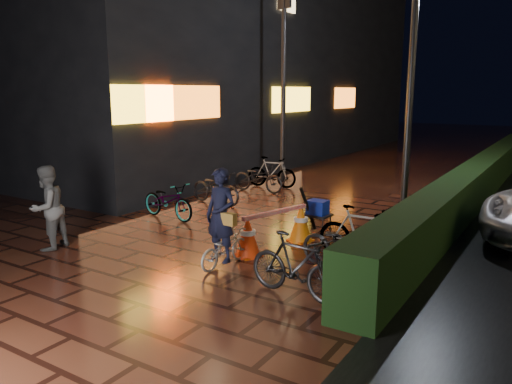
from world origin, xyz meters
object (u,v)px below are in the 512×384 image
Objects in this scene: cyclist at (223,231)px; traffic_barrier at (275,229)px; bystander_person at (47,208)px; cart_assembly at (317,209)px.

cyclist reaches higher than traffic_barrier.
bystander_person is 4.24m from traffic_barrier.
bystander_person is 0.94× the size of cyclist.
cyclist is 1.38m from traffic_barrier.
bystander_person is at bearing -135.82° from cart_assembly.
traffic_barrier is at bearing 79.73° from cyclist.
bystander_person is 1.58× the size of cart_assembly.
cyclist reaches higher than cart_assembly.
traffic_barrier is 1.82× the size of cart_assembly.
bystander_person is at bearing -163.68° from cyclist.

